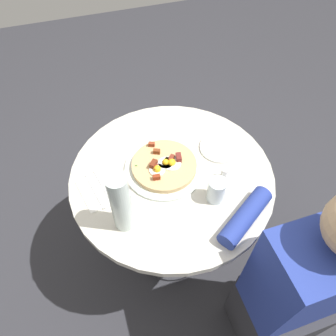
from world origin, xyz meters
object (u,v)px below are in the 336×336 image
object	(u,v)px
pizza_plate	(164,168)
fork	(104,187)
water_glass	(216,190)
salt_shaker	(224,173)
breakfast_pizza	(164,165)
person_seated	(294,291)
bread_plate	(220,148)
knife	(95,191)
dining_table	(171,197)
water_bottle	(121,203)

from	to	relation	value
pizza_plate	fork	world-z (taller)	pizza_plate
water_glass	salt_shaker	xyz separation A→B (m)	(0.07, 0.08, -0.02)
breakfast_pizza	salt_shaker	xyz separation A→B (m)	(0.21, -0.12, 0.00)
person_seated	bread_plate	xyz separation A→B (m)	(-0.09, 0.58, 0.24)
pizza_plate	salt_shaker	world-z (taller)	salt_shaker
knife	water_glass	distance (m)	0.46
dining_table	fork	bearing A→B (deg)	176.86
pizza_plate	water_bottle	bearing A→B (deg)	-137.38
dining_table	person_seated	world-z (taller)	person_seated
breakfast_pizza	salt_shaker	size ratio (longest dim) A/B	5.01
dining_table	salt_shaker	bearing A→B (deg)	-23.93
knife	salt_shaker	bearing A→B (deg)	-112.67
salt_shaker	knife	bearing A→B (deg)	169.61
bread_plate	fork	size ratio (longest dim) A/B	0.95
dining_table	fork	xyz separation A→B (m)	(-0.27, 0.02, 0.18)
pizza_plate	dining_table	bearing A→B (deg)	-54.94
dining_table	salt_shaker	size ratio (longest dim) A/B	15.72
bread_plate	knife	xyz separation A→B (m)	(-0.55, -0.06, 0.00)
breakfast_pizza	water_bottle	world-z (taller)	water_bottle
knife	dining_table	bearing A→B (deg)	-103.65
breakfast_pizza	bread_plate	distance (m)	0.26
dining_table	person_seated	xyz separation A→B (m)	(0.33, -0.52, -0.06)
pizza_plate	fork	distance (m)	0.25
pizza_plate	water_glass	size ratio (longest dim) A/B	3.15
knife	water_bottle	world-z (taller)	water_bottle
water_glass	salt_shaker	bearing A→B (deg)	47.86
bread_plate	fork	bearing A→B (deg)	-174.57
dining_table	person_seated	distance (m)	0.62
water_bottle	salt_shaker	distance (m)	0.44
water_bottle	knife	bearing A→B (deg)	114.98
dining_table	bread_plate	bearing A→B (deg)	14.97
salt_shaker	water_glass	bearing A→B (deg)	-132.14
bread_plate	water_bottle	world-z (taller)	water_bottle
dining_table	water_glass	distance (m)	0.30
person_seated	fork	size ratio (longest dim) A/B	6.31
bread_plate	salt_shaker	xyz separation A→B (m)	(-0.05, -0.15, 0.02)
fork	salt_shaker	bearing A→B (deg)	-114.34
person_seated	knife	world-z (taller)	person_seated
bread_plate	water_bottle	xyz separation A→B (m)	(-0.47, -0.22, 0.13)
fork	knife	world-z (taller)	same
pizza_plate	breakfast_pizza	bearing A→B (deg)	-96.72
dining_table	salt_shaker	world-z (taller)	salt_shaker
bread_plate	knife	size ratio (longest dim) A/B	0.95
pizza_plate	water_glass	bearing A→B (deg)	-54.12
water_glass	knife	bearing A→B (deg)	158.32
pizza_plate	breakfast_pizza	world-z (taller)	breakfast_pizza
bread_plate	knife	bearing A→B (deg)	-174.13
bread_plate	knife	world-z (taller)	bread_plate
breakfast_pizza	bread_plate	bearing A→B (deg)	7.20
knife	pizza_plate	bearing A→B (deg)	-97.45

